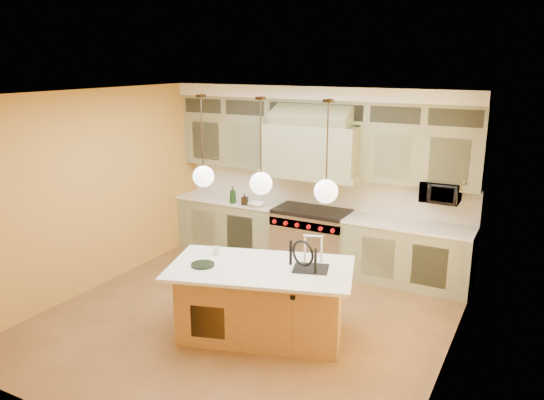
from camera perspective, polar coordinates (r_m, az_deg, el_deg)
The scene contains 18 objects.
floor at distance 7.12m, azimuth -2.98°, elevation -12.67°, with size 5.00×5.00×0.00m, color brown.
ceiling at distance 6.33m, azimuth -3.33°, elevation 11.32°, with size 5.00×5.00×0.00m, color white.
wall_back at distance 8.74m, azimuth 5.36°, elevation 2.65°, with size 5.00×5.00×0.00m, color #BB8633.
wall_front at distance 4.75m, azimuth -19.13°, elevation -8.78°, with size 5.00×5.00×0.00m, color #BB8633.
wall_left at distance 8.12m, azimuth -18.42°, elevation 1.00°, with size 5.00×5.00×0.00m, color #BB8633.
wall_right at distance 5.75m, azimuth 18.77°, elevation -4.60°, with size 5.00×5.00×0.00m, color #BB8633.
back_cabinetry at distance 8.51m, azimuth 4.66°, elevation 2.19°, with size 5.00×0.77×2.90m.
range at distance 8.69m, azimuth 4.30°, elevation -4.01°, with size 1.20×0.74×0.96m.
kitchen_island at distance 6.53m, azimuth -1.08°, elevation -10.67°, with size 2.41×1.75×1.35m.
counter_stool at distance 6.23m, azimuth 2.35°, elevation -9.39°, with size 0.55×0.55×1.27m.
microwave at distance 7.97m, azimuth 17.67°, elevation 0.81°, with size 0.54×0.37×0.30m, color black.
oil_bottle_a at distance 8.95m, azimuth -4.24°, elevation 0.58°, with size 0.11×0.11×0.30m, color #163314.
oil_bottle_b at distance 8.84m, azimuth -2.96°, elevation 0.11°, with size 0.09×0.09×0.20m, color black.
fruit_bowl at distance 8.75m, azimuth -1.70°, elevation -0.50°, with size 0.27×0.27×0.07m, color white.
cup at distance 6.71m, azimuth -5.95°, elevation -5.45°, with size 0.11×0.11×0.10m, color silver.
pendant_left at distance 6.47m, azimuth -7.39°, elevation 2.79°, with size 0.26×0.26×1.11m.
pendant_center at distance 6.05m, azimuth -1.19°, elevation 2.07°, with size 0.26×0.26×1.11m.
pendant_right at distance 5.71m, azimuth 5.84°, elevation 1.22°, with size 0.26×0.26×1.11m.
Camera 1 is at (3.29, -5.39, 3.29)m, focal length 35.00 mm.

